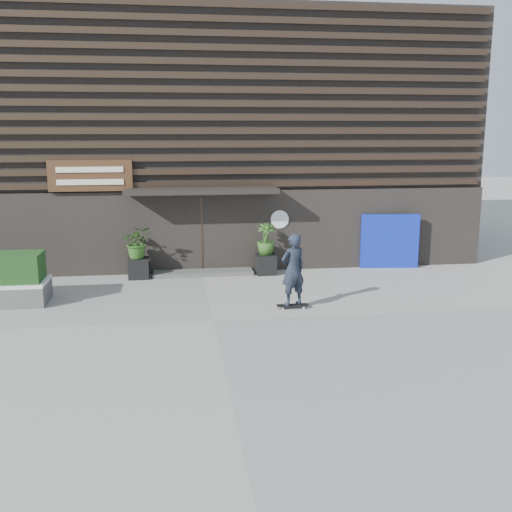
{
  "coord_description": "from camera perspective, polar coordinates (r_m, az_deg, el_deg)",
  "views": [
    {
      "loc": [
        -0.85,
        -13.24,
        4.29
      ],
      "look_at": [
        1.25,
        1.86,
        1.1
      ],
      "focal_mm": 42.27,
      "sensor_mm": 36.0,
      "label": 1
    }
  ],
  "objects": [
    {
      "name": "skateboarder",
      "position": [
        14.62,
        3.52,
        -1.32
      ],
      "size": [
        0.78,
        0.63,
        1.86
      ],
      "color": "black",
      "rests_on": "ground"
    },
    {
      "name": "blue_tarp",
      "position": [
        19.48,
        12.54,
        1.38
      ],
      "size": [
        1.83,
        0.32,
        1.72
      ],
      "primitive_type": "cube",
      "rotation": [
        0.0,
        0.0,
        -0.11
      ],
      "color": "#0C1DA7",
      "rests_on": "ground"
    },
    {
      "name": "building",
      "position": [
        23.22,
        -5.91,
        11.0
      ],
      "size": [
        18.0,
        11.0,
        8.0
      ],
      "color": "black",
      "rests_on": "ground"
    },
    {
      "name": "bamboo_right",
      "position": [
        18.14,
        0.94,
        1.62
      ],
      "size": [
        0.54,
        0.54,
        0.96
      ],
      "primitive_type": "imported",
      "color": "#2D591E",
      "rests_on": "planter_pot_right"
    },
    {
      "name": "planter_pot_right",
      "position": [
        18.3,
        0.93,
        -0.79
      ],
      "size": [
        0.6,
        0.6,
        0.6
      ],
      "primitive_type": "cube",
      "color": "black",
      "rests_on": "ground"
    },
    {
      "name": "ground",
      "position": [
        13.95,
        -4.05,
        -6.13
      ],
      "size": [
        80.0,
        80.0,
        0.0
      ],
      "primitive_type": "plane",
      "color": "#999691",
      "rests_on": "ground"
    },
    {
      "name": "planter_pot_left",
      "position": [
        18.12,
        -11.03,
        -1.13
      ],
      "size": [
        0.6,
        0.6,
        0.6
      ],
      "primitive_type": "cube",
      "color": "black",
      "rests_on": "ground"
    },
    {
      "name": "entrance_step",
      "position": [
        18.36,
        -5.04,
        -1.56
      ],
      "size": [
        3.0,
        0.8,
        0.12
      ],
      "primitive_type": "cube",
      "color": "#4C4C4A",
      "rests_on": "ground"
    },
    {
      "name": "bamboo_left",
      "position": [
        17.96,
        -11.13,
        1.29
      ],
      "size": [
        0.86,
        0.75,
        0.96
      ],
      "primitive_type": "imported",
      "color": "#2D591E",
      "rests_on": "planter_pot_left"
    }
  ]
}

